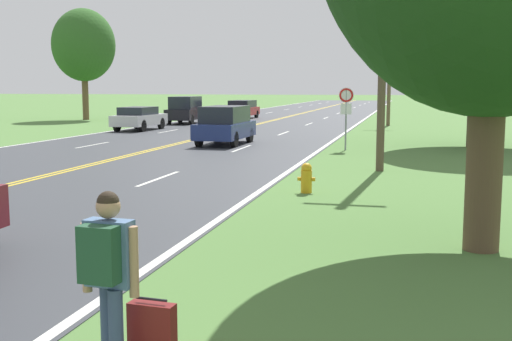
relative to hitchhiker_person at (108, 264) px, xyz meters
name	(u,v)px	position (x,y,z in m)	size (l,w,h in m)	color
hitchhiker_person	(108,264)	(0.00, 0.00, 0.00)	(0.56, 0.42, 1.65)	#38476B
suitcase	(152,336)	(0.33, 0.18, -0.70)	(0.45, 0.18, 0.67)	maroon
fire_hydrant	(306,178)	(0.14, 10.18, -0.64)	(0.43, 0.27, 0.73)	gold
traffic_sign	(346,103)	(0.01, 20.95, 0.89)	(0.60, 0.10, 2.52)	gray
utility_pole_midground	(383,24)	(1.68, 14.73, 3.40)	(1.80, 0.24, 8.51)	brown
utility_pole_far	(390,68)	(1.10, 38.07, 2.76)	(1.80, 0.24, 7.25)	brown
tree_left_verge	(481,9)	(5.21, 23.41, 4.74)	(6.99, 6.99, 9.78)	#473828
tree_mid_treeline	(84,45)	(-21.99, 40.33, 4.68)	(4.80, 4.80, 8.48)	brown
car_dark_blue_van_mid_near	(225,124)	(-5.44, 22.25, -0.11)	(1.81, 4.15, 1.70)	black
car_silver_sedan_mid_far	(139,118)	(-12.99, 30.04, -0.28)	(1.93, 4.24, 1.38)	black
car_black_van_receding	(185,110)	(-12.66, 37.11, -0.04)	(1.93, 3.98, 1.88)	black
car_red_hatchback_distant	(243,109)	(-10.67, 45.06, -0.23)	(1.99, 3.92, 1.46)	black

